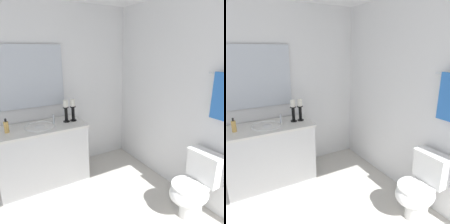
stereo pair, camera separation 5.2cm
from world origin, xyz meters
The scene contains 10 objects.
wall_back centered at (0.00, 1.35, 1.23)m, with size 2.99×0.04×2.45m, color white.
wall_left centered at (-1.50, 0.00, 1.23)m, with size 0.04×2.71×2.45m, color white.
vanity_cabinet centered at (-1.17, -0.18, 0.41)m, with size 0.58×1.19×0.83m.
sink_basin centered at (-1.17, -0.18, 0.79)m, with size 0.40×0.40×0.24m.
mirror centered at (-1.45, -0.18, 1.45)m, with size 0.02×0.88×0.85m, color silver.
candle_holder_tall centered at (-1.18, 0.30, 0.99)m, with size 0.09×0.09×0.31m.
candle_holder_short centered at (-1.18, 0.20, 0.99)m, with size 0.09×0.09×0.31m.
soap_bottle centered at (-1.16, -0.58, 0.90)m, with size 0.06×0.06×0.18m.
toilet centered at (0.35, 1.07, 0.37)m, with size 0.39×0.54×0.75m.
towel_near_vanity centered at (0.40, 1.28, 1.36)m, with size 0.22×0.03×0.48m, color blue.
Camera 2 is at (1.65, -0.69, 1.82)m, focal length 34.47 mm.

